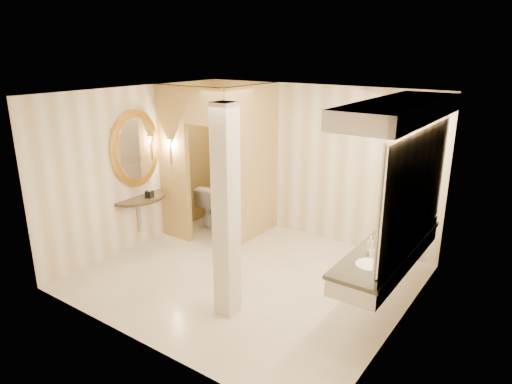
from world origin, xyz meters
TOP-DOWN VIEW (x-y plane):
  - floor at (0.00, 0.00)m, footprint 4.50×4.50m
  - ceiling at (0.00, 0.00)m, footprint 4.50×4.50m
  - wall_back at (0.00, 2.00)m, footprint 4.50×0.02m
  - wall_front at (0.00, -2.00)m, footprint 4.50×0.02m
  - wall_left at (-2.25, 0.00)m, footprint 0.02×4.00m
  - wall_right at (2.25, 0.00)m, footprint 0.02×4.00m
  - toilet_closet at (-1.11, 0.97)m, footprint 1.50×1.55m
  - wall_sconce at (-1.93, 0.43)m, footprint 0.14×0.14m
  - vanity at (1.98, 0.40)m, footprint 0.75×2.58m
  - console_shelf at (-2.21, -0.07)m, footprint 0.98×0.98m
  - pillar at (0.35, -0.90)m, footprint 0.26×0.26m
  - tissue_box at (-2.02, -0.01)m, footprint 0.13×0.13m
  - toilet at (-1.75, 1.37)m, footprint 0.52×0.83m
  - soap_bottle_a at (1.90, -0.05)m, footprint 0.08×0.08m
  - soap_bottle_b at (1.89, 0.74)m, footprint 0.12×0.12m
  - soap_bottle_c at (1.84, 0.05)m, footprint 0.10×0.10m

SIDE VIEW (x-z plane):
  - floor at x=0.00m, z-range 0.00..0.00m
  - toilet at x=-1.75m, z-range 0.00..0.81m
  - tissue_box at x=-2.02m, z-range 0.88..0.99m
  - soap_bottle_b at x=1.89m, z-range 0.88..1.00m
  - soap_bottle_a at x=1.90m, z-range 0.88..1.01m
  - soap_bottle_c at x=1.84m, z-range 0.88..1.09m
  - console_shelf at x=-2.21m, z-range 0.37..2.31m
  - wall_back at x=0.00m, z-range 0.00..2.70m
  - wall_front at x=0.00m, z-range 0.00..2.70m
  - wall_left at x=-2.25m, z-range 0.00..2.70m
  - wall_right at x=2.25m, z-range 0.00..2.70m
  - pillar at x=0.35m, z-range 0.00..2.70m
  - toilet_closet at x=-1.11m, z-range 0.04..2.74m
  - vanity at x=1.98m, z-range 0.58..2.67m
  - wall_sconce at x=-1.93m, z-range 1.52..1.94m
  - ceiling at x=0.00m, z-range 2.70..2.70m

